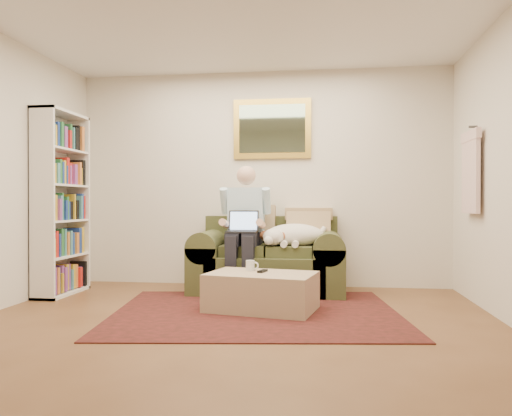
% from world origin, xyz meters
% --- Properties ---
extents(room_shell, '(4.51, 5.00, 2.61)m').
position_xyz_m(room_shell, '(0.00, 0.35, 1.30)').
color(room_shell, brown).
rests_on(room_shell, ground).
extents(rug, '(2.80, 2.35, 0.01)m').
position_xyz_m(rug, '(0.14, 0.96, 0.01)').
color(rug, black).
rests_on(rug, room_shell).
extents(sofa, '(1.69, 0.86, 1.02)m').
position_xyz_m(sofa, '(0.14, 2.04, 0.29)').
color(sofa, '#494F29').
rests_on(sofa, room_shell).
extents(seated_man, '(0.56, 0.80, 1.42)m').
position_xyz_m(seated_man, '(-0.11, 1.88, 0.71)').
color(seated_man, '#8CC1D8').
rests_on(seated_man, sofa).
extents(laptop, '(0.33, 0.26, 0.24)m').
position_xyz_m(laptop, '(-0.11, 1.82, 0.75)').
color(laptop, black).
rests_on(laptop, seated_man).
extents(sleeping_dog, '(0.70, 0.44, 0.26)m').
position_xyz_m(sleeping_dog, '(0.44, 1.95, 0.65)').
color(sleeping_dog, white).
rests_on(sleeping_dog, sofa).
extents(ottoman, '(1.07, 0.80, 0.35)m').
position_xyz_m(ottoman, '(0.19, 1.04, 0.18)').
color(ottoman, tan).
rests_on(ottoman, room_shell).
extents(coffee_mug, '(0.08, 0.08, 0.10)m').
position_xyz_m(coffee_mug, '(0.06, 1.17, 0.40)').
color(coffee_mug, white).
rests_on(coffee_mug, ottoman).
extents(tv_remote, '(0.09, 0.16, 0.02)m').
position_xyz_m(tv_remote, '(0.19, 1.10, 0.36)').
color(tv_remote, black).
rests_on(tv_remote, ottoman).
extents(bookshelf, '(0.28, 0.80, 2.00)m').
position_xyz_m(bookshelf, '(-2.10, 1.60, 1.00)').
color(bookshelf, white).
rests_on(bookshelf, room_shell).
extents(wall_mirror, '(0.94, 0.04, 0.72)m').
position_xyz_m(wall_mirror, '(0.14, 2.47, 1.90)').
color(wall_mirror, gold).
rests_on(wall_mirror, room_shell).
extents(hanging_shirt, '(0.06, 0.52, 0.90)m').
position_xyz_m(hanging_shirt, '(2.19, 1.60, 1.35)').
color(hanging_shirt, '#FAD5CF').
rests_on(hanging_shirt, room_shell).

